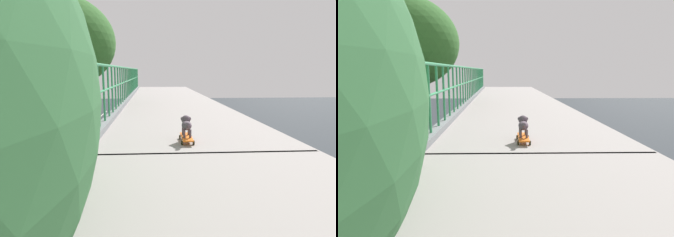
# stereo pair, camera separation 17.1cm
# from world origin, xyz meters

# --- Properties ---
(overpass_deck) EXTENTS (3.39, 30.54, 0.36)m
(overpass_deck) POSITION_xyz_m (1.40, 0.00, 5.23)
(overpass_deck) COLOR gray
(overpass_deck) RESTS_ON bridge_pier
(green_railing) EXTENTS (0.20, 29.01, 1.26)m
(green_railing) POSITION_xyz_m (-0.25, -0.00, 5.71)
(green_railing) COLOR slate
(green_railing) RESTS_ON overpass_deck
(city_bus) EXTENTS (2.56, 11.13, 3.22)m
(city_bus) POSITION_xyz_m (-9.08, 18.65, 1.83)
(city_bus) COLOR red
(city_bus) RESTS_ON ground
(roadside_tree_mid) EXTENTS (3.73, 3.73, 9.01)m
(roadside_tree_mid) POSITION_xyz_m (-2.37, 5.89, 7.34)
(roadside_tree_mid) COLOR #473828
(roadside_tree_mid) RESTS_ON ground
(toy_skateboard) EXTENTS (0.21, 0.54, 0.09)m
(toy_skateboard) POSITION_xyz_m (1.26, 0.63, 5.48)
(toy_skateboard) COLOR orange
(toy_skateboard) RESTS_ON overpass_deck
(small_dog) EXTENTS (0.17, 0.40, 0.32)m
(small_dog) POSITION_xyz_m (1.26, 0.67, 5.69)
(small_dog) COLOR #4E404B
(small_dog) RESTS_ON toy_skateboard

